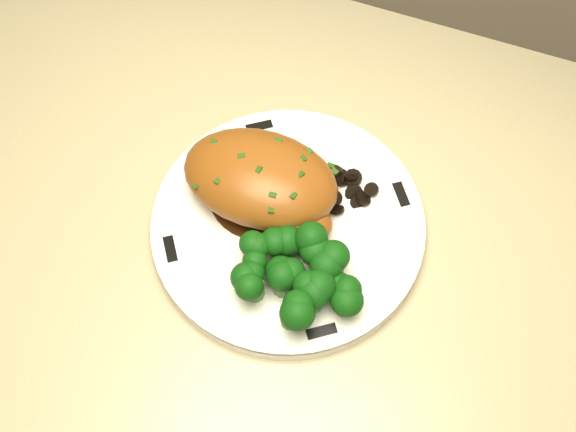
% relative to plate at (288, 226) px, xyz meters
% --- Properties ---
extents(plate, '(0.28, 0.28, 0.02)m').
position_rel_plate_xyz_m(plate, '(0.00, 0.00, 0.00)').
color(plate, white).
rests_on(plate, counter).
extents(rim_accent_0, '(0.02, 0.02, 0.00)m').
position_rel_plate_xyz_m(rim_accent_0, '(0.08, 0.06, 0.01)').
color(rim_accent_0, black).
rests_on(rim_accent_0, plate).
extents(rim_accent_1, '(0.02, 0.02, 0.00)m').
position_rel_plate_xyz_m(rim_accent_1, '(-0.06, 0.08, 0.01)').
color(rim_accent_1, black).
rests_on(rim_accent_1, plate).
extents(rim_accent_2, '(0.02, 0.02, 0.00)m').
position_rel_plate_xyz_m(rim_accent_2, '(-0.08, -0.06, 0.01)').
color(rim_accent_2, black).
rests_on(rim_accent_2, plate).
extents(rim_accent_3, '(0.02, 0.02, 0.00)m').
position_rel_plate_xyz_m(rim_accent_3, '(0.06, -0.08, 0.01)').
color(rim_accent_3, black).
rests_on(rim_accent_3, plate).
extents(gravy_pool, '(0.09, 0.09, 0.00)m').
position_rel_plate_xyz_m(gravy_pool, '(-0.03, 0.02, 0.01)').
color(gravy_pool, '#321A09').
rests_on(gravy_pool, plate).
extents(chicken_breast, '(0.14, 0.09, 0.05)m').
position_rel_plate_xyz_m(chicken_breast, '(-0.03, 0.01, 0.03)').
color(chicken_breast, '#96531A').
rests_on(chicken_breast, plate).
extents(mushroom_pile, '(0.07, 0.05, 0.02)m').
position_rel_plate_xyz_m(mushroom_pile, '(0.04, 0.04, 0.01)').
color(mushroom_pile, black).
rests_on(mushroom_pile, plate).
extents(broccoli_florets, '(0.10, 0.08, 0.04)m').
position_rel_plate_xyz_m(broccoli_florets, '(0.03, -0.05, 0.03)').
color(broccoli_florets, '#507531').
rests_on(broccoli_florets, plate).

